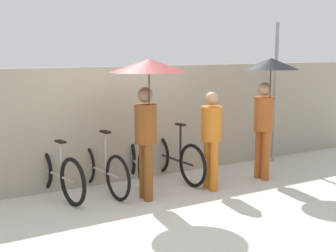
# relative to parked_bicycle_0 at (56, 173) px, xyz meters

# --- Properties ---
(ground_plane) EXTENTS (30.00, 30.00, 0.00)m
(ground_plane) POSITION_rel_parked_bicycle_0_xyz_m (1.00, -1.42, -0.36)
(ground_plane) COLOR beige
(back_wall) EXTENTS (11.29, 0.12, 1.90)m
(back_wall) POSITION_rel_parked_bicycle_0_xyz_m (1.00, 0.34, 0.59)
(back_wall) COLOR gray
(back_wall) RESTS_ON ground
(parked_bicycle_0) EXTENTS (0.46, 1.68, 0.99)m
(parked_bicycle_0) POSITION_rel_parked_bicycle_0_xyz_m (0.00, 0.00, 0.00)
(parked_bicycle_0) COLOR black
(parked_bicycle_0) RESTS_ON ground
(parked_bicycle_1) EXTENTS (0.44, 1.74, 1.05)m
(parked_bicycle_1) POSITION_rel_parked_bicycle_0_xyz_m (0.67, -0.07, -0.00)
(parked_bicycle_1) COLOR black
(parked_bicycle_1) RESTS_ON ground
(parked_bicycle_2) EXTENTS (0.57, 1.67, 1.09)m
(parked_bicycle_2) POSITION_rel_parked_bicycle_0_xyz_m (1.34, 0.01, 0.00)
(parked_bicycle_2) COLOR black
(parked_bicycle_2) RESTS_ON ground
(parked_bicycle_3) EXTENTS (0.44, 1.73, 1.11)m
(parked_bicycle_3) POSITION_rel_parked_bicycle_0_xyz_m (2.01, -0.06, 0.01)
(parked_bicycle_3) COLOR black
(parked_bicycle_3) RESTS_ON ground
(pedestrian_leading) EXTENTS (1.10, 1.10, 2.04)m
(pedestrian_leading) POSITION_rel_parked_bicycle_0_xyz_m (1.09, -0.85, 1.28)
(pedestrian_leading) COLOR brown
(pedestrian_leading) RESTS_ON ground
(pedestrian_center) EXTENTS (0.32, 0.32, 1.53)m
(pedestrian_center) POSITION_rel_parked_bicycle_0_xyz_m (2.19, -0.85, 0.52)
(pedestrian_center) COLOR #C66B1E
(pedestrian_center) RESTS_ON ground
(pedestrian_trailing) EXTENTS (0.89, 0.89, 2.03)m
(pedestrian_trailing) POSITION_rel_parked_bicycle_0_xyz_m (3.29, -0.89, 1.18)
(pedestrian_trailing) COLOR #9E4C1E
(pedestrian_trailing) RESTS_ON ground
(awning_pole) EXTENTS (0.07, 0.07, 2.67)m
(awning_pole) POSITION_rel_parked_bicycle_0_xyz_m (4.37, 0.06, 0.97)
(awning_pole) COLOR gray
(awning_pole) RESTS_ON ground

